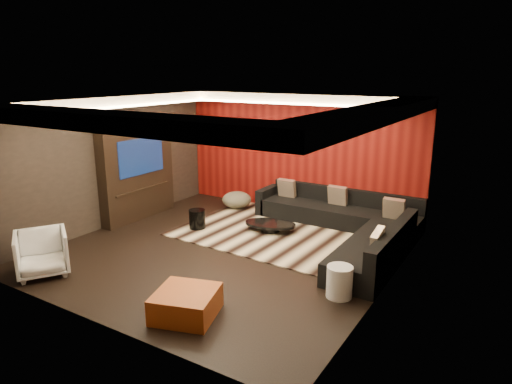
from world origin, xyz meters
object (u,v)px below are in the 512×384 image
Objects in this scene: coffee_table at (270,227)px; sectional_sofa at (349,225)px; orange_ottoman at (186,304)px; armchair at (42,253)px; drum_stool at (197,219)px; white_side_table at (339,282)px.

sectional_sofa is at bearing 19.20° from coffee_table.
orange_ottoman is 1.00× the size of armchair.
drum_stool is at bearing 126.23° from orange_ottoman.
sectional_sofa is (-0.77, 2.47, 0.02)m from white_side_table.
armchair reaches higher than orange_ottoman.
coffee_table is at bearing 24.91° from drum_stool.
white_side_table reaches higher than coffee_table.
sectional_sofa is (1.53, 0.53, 0.15)m from coffee_table.
coffee_table is 1.33× the size of armchair.
coffee_table is 1.58m from drum_stool.
sectional_sofa is (3.74, 4.30, -0.11)m from armchair.
orange_ottoman is 0.22× the size of sectional_sofa.
white_side_table is at bearing -18.86° from drum_stool.
orange_ottoman reaches higher than coffee_table.
armchair is (-2.21, -3.76, 0.26)m from coffee_table.
armchair is (-0.78, -3.10, 0.15)m from drum_stool.
armchair reaches higher than white_side_table.
white_side_table reaches higher than drum_stool.
orange_ottoman is at bearing -101.55° from sectional_sofa.
sectional_sofa is at bearing 78.45° from orange_ottoman.
white_side_table is 0.60× the size of armchair.
coffee_table is 3.00m from white_side_table.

